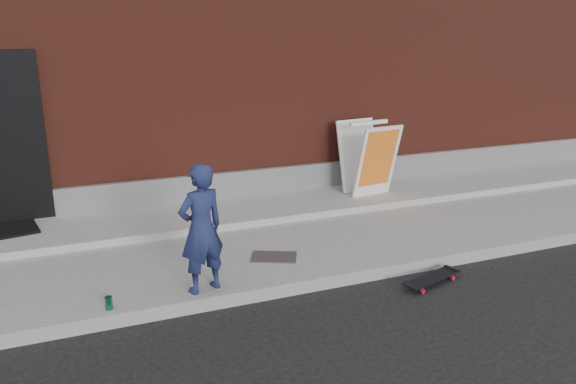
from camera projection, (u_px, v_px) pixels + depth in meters
name	position (u px, v px, depth m)	size (l,w,h in m)	color
ground	(268.00, 301.00, 5.99)	(80.00, 80.00, 0.00)	black
sidewalk	(229.00, 245.00, 7.30)	(20.00, 3.00, 0.15)	gray
apron	(211.00, 215.00, 8.06)	(20.00, 1.20, 0.10)	gray
building	(152.00, 41.00, 11.49)	(20.00, 8.10, 5.00)	#5C2319
child	(201.00, 229.00, 5.70)	(0.50, 0.33, 1.37)	#1C234E
skateboard	(432.00, 278.00, 6.34)	(0.80, 0.42, 0.09)	#B2121E
pizza_sign	(368.00, 158.00, 8.75)	(0.78, 0.89, 1.15)	white
soda_can	(109.00, 303.00, 5.48)	(0.07, 0.07, 0.13)	#17763F
utility_plate	(274.00, 257.00, 6.70)	(0.53, 0.34, 0.02)	#5B5A60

